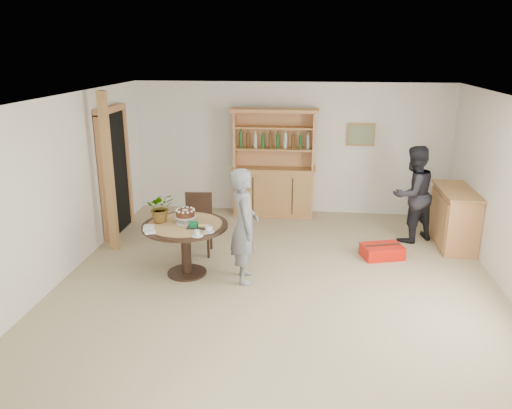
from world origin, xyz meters
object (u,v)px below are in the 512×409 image
Objects in this scene: adult_person at (413,194)px; dining_chair at (198,219)px; hutch at (274,180)px; teen_boy at (244,226)px; sideboard at (454,217)px; dining_table at (185,234)px; red_suitcase at (382,251)px.

dining_chair is at bearing -18.92° from adult_person.
hutch is 1.28× the size of teen_boy.
teen_boy is at bearing -51.97° from dining_chair.
dining_table is (-4.06, -1.58, 0.13)m from sideboard.
red_suitcase is at bearing -3.02° from dining_chair.
hutch is 1.62× the size of sideboard.
adult_person is 1.20m from red_suitcase.
dining_chair is (-1.03, -1.99, -0.15)m from hutch.
hutch is at bearing 70.14° from dining_table.
teen_boy reaches higher than dining_table.
sideboard is 0.78× the size of adult_person.
adult_person reaches higher than teen_boy.
teen_boy reaches higher than dining_chair.
dining_chair reaches higher than red_suitcase.
hutch reaches higher than teen_boy.
hutch is 1.70× the size of dining_table.
dining_chair is 0.59× the size of adult_person.
teen_boy is at bearing -6.71° from dining_table.
dining_table reaches higher than red_suitcase.
dining_table is at bearing -109.86° from hutch.
hutch is at bearing 58.12° from dining_chair.
sideboard is 1.05× the size of dining_table.
dining_table is 1.74× the size of red_suitcase.
dining_chair is 3.52m from adult_person.
dining_chair is at bearing 30.46° from teen_boy.
teen_boy reaches higher than sideboard.
adult_person is at bearing -25.04° from hutch.
dining_chair is at bearing 90.44° from dining_table.
hutch is 2.16× the size of dining_chair.
teen_boy is at bearing -93.32° from hutch.
red_suitcase is (2.85, 0.91, -0.50)m from dining_table.
adult_person is at bearing 26.77° from dining_table.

